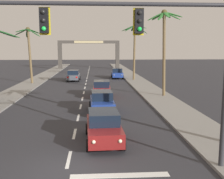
{
  "coord_description": "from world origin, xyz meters",
  "views": [
    {
      "loc": [
        1.2,
        -10.94,
        5.08
      ],
      "look_at": [
        2.44,
        8.0,
        2.2
      ],
      "focal_mm": 44.02,
      "sensor_mm": 36.0,
      "label": 1
    }
  ],
  "objects_px": {
    "palm_right_third": "(135,38)",
    "sedan_parked_nearest_kerb": "(117,73)",
    "sedan_lead_at_stop_bar": "(104,126)",
    "sedan_fifth_in_queue": "(102,89)",
    "traffic_signal_mast": "(143,41)",
    "palm_left_third": "(29,43)",
    "sedan_oncoming_far": "(74,75)",
    "town_gateway_arch": "(89,51)",
    "palm_right_second": "(164,32)",
    "sedan_third_in_queue": "(102,102)"
  },
  "relations": [
    {
      "from": "sedan_lead_at_stop_bar",
      "to": "sedan_parked_nearest_kerb",
      "type": "distance_m",
      "value": 31.85
    },
    {
      "from": "sedan_fifth_in_queue",
      "to": "palm_left_third",
      "type": "xyz_separation_m",
      "value": [
        -9.79,
        10.84,
        4.89
      ]
    },
    {
      "from": "traffic_signal_mast",
      "to": "palm_right_third",
      "type": "bearing_deg",
      "value": 82.19
    },
    {
      "from": "palm_right_third",
      "to": "sedan_parked_nearest_kerb",
      "type": "bearing_deg",
      "value": 125.08
    },
    {
      "from": "sedan_lead_at_stop_bar",
      "to": "palm_left_third",
      "type": "relative_size",
      "value": 0.57
    },
    {
      "from": "sedan_fifth_in_queue",
      "to": "sedan_oncoming_far",
      "type": "distance_m",
      "value": 14.87
    },
    {
      "from": "town_gateway_arch",
      "to": "sedan_parked_nearest_kerb",
      "type": "bearing_deg",
      "value": -76.17
    },
    {
      "from": "sedan_lead_at_stop_bar",
      "to": "palm_right_third",
      "type": "distance_m",
      "value": 29.4
    },
    {
      "from": "palm_left_third",
      "to": "palm_right_second",
      "type": "relative_size",
      "value": 0.89
    },
    {
      "from": "sedan_fifth_in_queue",
      "to": "palm_right_second",
      "type": "bearing_deg",
      "value": -3.88
    },
    {
      "from": "sedan_parked_nearest_kerb",
      "to": "palm_right_second",
      "type": "height_order",
      "value": "palm_right_second"
    },
    {
      "from": "sedan_third_in_queue",
      "to": "sedan_fifth_in_queue",
      "type": "height_order",
      "value": "same"
    },
    {
      "from": "palm_right_third",
      "to": "sedan_fifth_in_queue",
      "type": "bearing_deg",
      "value": -111.12
    },
    {
      "from": "traffic_signal_mast",
      "to": "sedan_third_in_queue",
      "type": "xyz_separation_m",
      "value": [
        -1.31,
        10.76,
        -4.49
      ]
    },
    {
      "from": "sedan_oncoming_far",
      "to": "sedan_parked_nearest_kerb",
      "type": "distance_m",
      "value": 7.84
    },
    {
      "from": "sedan_lead_at_stop_bar",
      "to": "palm_left_third",
      "type": "height_order",
      "value": "palm_left_third"
    },
    {
      "from": "sedan_parked_nearest_kerb",
      "to": "town_gateway_arch",
      "type": "bearing_deg",
      "value": 103.83
    },
    {
      "from": "sedan_oncoming_far",
      "to": "town_gateway_arch",
      "type": "relative_size",
      "value": 0.3
    },
    {
      "from": "sedan_third_in_queue",
      "to": "palm_right_third",
      "type": "height_order",
      "value": "palm_right_third"
    },
    {
      "from": "sedan_parked_nearest_kerb",
      "to": "palm_right_third",
      "type": "bearing_deg",
      "value": -54.92
    },
    {
      "from": "sedan_oncoming_far",
      "to": "palm_left_third",
      "type": "relative_size",
      "value": 0.56
    },
    {
      "from": "sedan_lead_at_stop_bar",
      "to": "sedan_fifth_in_queue",
      "type": "relative_size",
      "value": 1.0
    },
    {
      "from": "sedan_fifth_in_queue",
      "to": "palm_right_third",
      "type": "distance_m",
      "value": 16.3
    },
    {
      "from": "sedan_third_in_queue",
      "to": "palm_right_second",
      "type": "xyz_separation_m",
      "value": [
        6.6,
        6.57,
        5.79
      ]
    },
    {
      "from": "palm_right_second",
      "to": "sedan_fifth_in_queue",
      "type": "bearing_deg",
      "value": 176.12
    },
    {
      "from": "palm_left_third",
      "to": "sedan_lead_at_stop_bar",
      "type": "bearing_deg",
      "value": -69.08
    },
    {
      "from": "town_gateway_arch",
      "to": "sedan_third_in_queue",
      "type": "bearing_deg",
      "value": -87.73
    },
    {
      "from": "palm_left_third",
      "to": "town_gateway_arch",
      "type": "height_order",
      "value": "palm_left_third"
    },
    {
      "from": "sedan_third_in_queue",
      "to": "sedan_fifth_in_queue",
      "type": "xyz_separation_m",
      "value": [
        0.19,
        7.0,
        0.0
      ]
    },
    {
      "from": "town_gateway_arch",
      "to": "sedan_fifth_in_queue",
      "type": "bearing_deg",
      "value": -87.03
    },
    {
      "from": "sedan_parked_nearest_kerb",
      "to": "palm_right_second",
      "type": "bearing_deg",
      "value": -79.71
    },
    {
      "from": "palm_right_third",
      "to": "palm_right_second",
      "type": "bearing_deg",
      "value": -86.51
    },
    {
      "from": "sedan_fifth_in_queue",
      "to": "town_gateway_arch",
      "type": "bearing_deg",
      "value": 92.97
    },
    {
      "from": "sedan_oncoming_far",
      "to": "town_gateway_arch",
      "type": "distance_m",
      "value": 24.41
    },
    {
      "from": "town_gateway_arch",
      "to": "sedan_oncoming_far",
      "type": "bearing_deg",
      "value": -94.74
    },
    {
      "from": "traffic_signal_mast",
      "to": "palm_right_third",
      "type": "relative_size",
      "value": 1.3
    },
    {
      "from": "sedan_fifth_in_queue",
      "to": "sedan_oncoming_far",
      "type": "xyz_separation_m",
      "value": [
        -3.98,
        14.33,
        0.0
      ]
    },
    {
      "from": "sedan_fifth_in_queue",
      "to": "sedan_parked_nearest_kerb",
      "type": "height_order",
      "value": "same"
    },
    {
      "from": "traffic_signal_mast",
      "to": "town_gateway_arch",
      "type": "relative_size",
      "value": 0.77
    },
    {
      "from": "traffic_signal_mast",
      "to": "palm_right_second",
      "type": "bearing_deg",
      "value": 73.03
    },
    {
      "from": "palm_left_third",
      "to": "palm_right_second",
      "type": "bearing_deg",
      "value": -34.84
    },
    {
      "from": "sedan_oncoming_far",
      "to": "sedan_parked_nearest_kerb",
      "type": "bearing_deg",
      "value": 25.12
    },
    {
      "from": "sedan_fifth_in_queue",
      "to": "palm_left_third",
      "type": "relative_size",
      "value": 0.57
    },
    {
      "from": "palm_right_second",
      "to": "palm_left_third",
      "type": "bearing_deg",
      "value": 145.16
    },
    {
      "from": "sedan_lead_at_stop_bar",
      "to": "sedan_third_in_queue",
      "type": "xyz_separation_m",
      "value": [
        0.1,
        7.0,
        0.0
      ]
    },
    {
      "from": "palm_left_third",
      "to": "sedan_third_in_queue",
      "type": "bearing_deg",
      "value": -61.72
    },
    {
      "from": "sedan_third_in_queue",
      "to": "town_gateway_arch",
      "type": "xyz_separation_m",
      "value": [
        -1.8,
        45.39,
        3.57
      ]
    },
    {
      "from": "sedan_lead_at_stop_bar",
      "to": "palm_left_third",
      "type": "xyz_separation_m",
      "value": [
        -9.49,
        24.84,
        4.89
      ]
    },
    {
      "from": "sedan_parked_nearest_kerb",
      "to": "palm_right_second",
      "type": "relative_size",
      "value": 0.5
    },
    {
      "from": "traffic_signal_mast",
      "to": "sedan_third_in_queue",
      "type": "height_order",
      "value": "traffic_signal_mast"
    }
  ]
}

